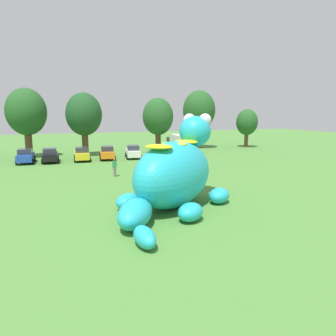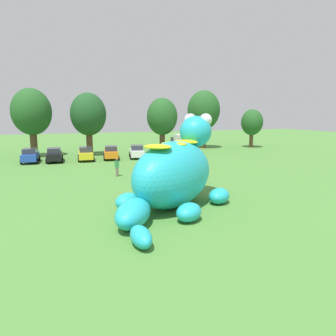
# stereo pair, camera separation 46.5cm
# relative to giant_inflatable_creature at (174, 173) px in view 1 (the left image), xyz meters

# --- Properties ---
(ground_plane) EXTENTS (160.00, 160.00, 0.00)m
(ground_plane) POSITION_rel_giant_inflatable_creature_xyz_m (-1.44, -0.57, -2.13)
(ground_plane) COLOR #4C8438
(giant_inflatable_creature) EXTENTS (8.95, 10.20, 5.83)m
(giant_inflatable_creature) POSITION_rel_giant_inflatable_creature_xyz_m (0.00, 0.00, 0.00)
(giant_inflatable_creature) COLOR #23B2C6
(giant_inflatable_creature) RESTS_ON ground
(car_blue) EXTENTS (2.11, 4.19, 1.72)m
(car_blue) POSITION_rel_giant_inflatable_creature_xyz_m (-9.70, 22.52, -1.27)
(car_blue) COLOR #2347B7
(car_blue) RESTS_ON ground
(car_black) EXTENTS (2.08, 4.17, 1.72)m
(car_black) POSITION_rel_giant_inflatable_creature_xyz_m (-6.97, 22.14, -1.27)
(car_black) COLOR black
(car_black) RESTS_ON ground
(car_yellow) EXTENTS (2.18, 4.22, 1.72)m
(car_yellow) POSITION_rel_giant_inflatable_creature_xyz_m (-3.27, 21.95, -1.27)
(car_yellow) COLOR yellow
(car_yellow) RESTS_ON ground
(car_orange) EXTENTS (2.38, 4.30, 1.72)m
(car_orange) POSITION_rel_giant_inflatable_creature_xyz_m (-0.09, 21.98, -1.27)
(car_orange) COLOR orange
(car_orange) RESTS_ON ground
(car_white) EXTENTS (2.48, 4.34, 1.72)m
(car_white) POSITION_rel_giant_inflatable_creature_xyz_m (3.29, 21.81, -1.27)
(car_white) COLOR white
(car_white) RESTS_ON ground
(box_truck) EXTENTS (2.91, 6.58, 2.95)m
(box_truck) POSITION_rel_giant_inflatable_creature_xyz_m (10.20, 22.11, -0.53)
(box_truck) COLOR #333842
(box_truck) RESTS_ON ground
(tree_mid_left) EXTENTS (5.17, 5.17, 9.17)m
(tree_mid_left) POSITION_rel_giant_inflatable_creature_xyz_m (-9.49, 27.67, 3.86)
(tree_mid_left) COLOR brown
(tree_mid_left) RESTS_ON ground
(tree_centre_left) EXTENTS (4.89, 4.89, 8.68)m
(tree_centre_left) POSITION_rel_giant_inflatable_creature_xyz_m (-2.24, 26.68, 3.54)
(tree_centre_left) COLOR brown
(tree_centre_left) RESTS_ON ground
(tree_centre) EXTENTS (4.59, 4.59, 8.15)m
(tree_centre) POSITION_rel_giant_inflatable_creature_xyz_m (8.53, 26.51, 3.20)
(tree_centre) COLOR brown
(tree_centre) RESTS_ON ground
(tree_centre_right) EXTENTS (5.45, 5.45, 9.68)m
(tree_centre_right) POSITION_rel_giant_inflatable_creature_xyz_m (17.06, 29.68, 4.20)
(tree_centre_right) COLOR brown
(tree_centre_right) RESTS_ON ground
(tree_mid_right) EXTENTS (3.71, 3.71, 6.59)m
(tree_mid_right) POSITION_rel_giant_inflatable_creature_xyz_m (25.40, 27.64, 2.18)
(tree_mid_right) COLOR brown
(tree_mid_right) RESTS_ON ground
(spectator_near_inflatable) EXTENTS (0.38, 0.26, 1.71)m
(spectator_near_inflatable) POSITION_rel_giant_inflatable_creature_xyz_m (8.99, 15.66, -1.28)
(spectator_near_inflatable) COLOR #726656
(spectator_near_inflatable) RESTS_ON ground
(spectator_mid_field) EXTENTS (0.38, 0.26, 1.71)m
(spectator_mid_field) POSITION_rel_giant_inflatable_creature_xyz_m (-1.53, 10.63, -1.28)
(spectator_mid_field) COLOR #726656
(spectator_mid_field) RESTS_ON ground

